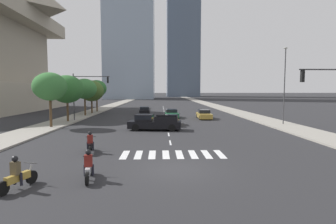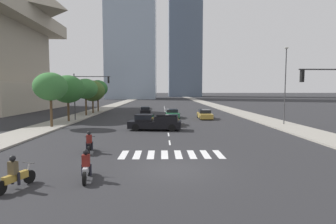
{
  "view_description": "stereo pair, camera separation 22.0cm",
  "coord_description": "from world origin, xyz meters",
  "px_view_note": "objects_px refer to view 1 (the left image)",
  "views": [
    {
      "loc": [
        -0.84,
        -14.05,
        4.24
      ],
      "look_at": [
        0.0,
        13.28,
        2.0
      ],
      "focal_mm": 28.55,
      "sensor_mm": 36.0,
      "label": 1
    },
    {
      "loc": [
        -0.62,
        -14.05,
        4.24
      ],
      "look_at": [
        0.0,
        13.28,
        2.0
      ],
      "focal_mm": 28.55,
      "sensor_mm": 36.0,
      "label": 2
    }
  ],
  "objects_px": {
    "motorcycle_trailing": "(89,168)",
    "street_lamp_east": "(285,81)",
    "traffic_signal_far": "(87,88)",
    "street_tree_nearest": "(50,87)",
    "street_tree_third": "(85,89)",
    "sedan_gold_1": "(204,115)",
    "street_tree_fourth": "(92,91)",
    "pickup_truck": "(152,122)",
    "motorcycle_third": "(17,176)",
    "motorcycle_lead": "(90,144)",
    "traffic_signal_near": "(331,91)",
    "street_tree_second": "(67,89)",
    "street_tree_fifth": "(97,88)",
    "sedan_gold_0": "(171,120)",
    "sedan_green_3": "(171,114)",
    "sedan_black_2": "(144,111)"
  },
  "relations": [
    {
      "from": "street_tree_fourth",
      "to": "motorcycle_trailing",
      "type": "bearing_deg",
      "value": -76.11
    },
    {
      "from": "pickup_truck",
      "to": "traffic_signal_near",
      "type": "distance_m",
      "value": 16.52
    },
    {
      "from": "motorcycle_third",
      "to": "sedan_gold_1",
      "type": "height_order",
      "value": "motorcycle_third"
    },
    {
      "from": "street_lamp_east",
      "to": "traffic_signal_near",
      "type": "bearing_deg",
      "value": -101.41
    },
    {
      "from": "street_tree_second",
      "to": "street_tree_fifth",
      "type": "xyz_separation_m",
      "value": [
        0.0,
        16.47,
        0.19
      ]
    },
    {
      "from": "motorcycle_lead",
      "to": "street_lamp_east",
      "type": "height_order",
      "value": "street_lamp_east"
    },
    {
      "from": "sedan_gold_1",
      "to": "traffic_signal_near",
      "type": "distance_m",
      "value": 21.56
    },
    {
      "from": "motorcycle_trailing",
      "to": "street_tree_nearest",
      "type": "distance_m",
      "value": 20.1
    },
    {
      "from": "motorcycle_third",
      "to": "sedan_gold_0",
      "type": "relative_size",
      "value": 0.48
    },
    {
      "from": "motorcycle_trailing",
      "to": "street_tree_third",
      "type": "distance_m",
      "value": 32.76
    },
    {
      "from": "street_tree_nearest",
      "to": "motorcycle_trailing",
      "type": "bearing_deg",
      "value": -63.4
    },
    {
      "from": "motorcycle_third",
      "to": "sedan_black_2",
      "type": "height_order",
      "value": "motorcycle_third"
    },
    {
      "from": "motorcycle_third",
      "to": "traffic_signal_far",
      "type": "bearing_deg",
      "value": 27.39
    },
    {
      "from": "motorcycle_third",
      "to": "street_lamp_east",
      "type": "distance_m",
      "value": 29.69
    },
    {
      "from": "sedan_gold_0",
      "to": "street_tree_fifth",
      "type": "distance_m",
      "value": 24.28
    },
    {
      "from": "sedan_gold_0",
      "to": "street_tree_fifth",
      "type": "height_order",
      "value": "street_tree_fifth"
    },
    {
      "from": "motorcycle_lead",
      "to": "street_tree_fifth",
      "type": "relative_size",
      "value": 0.35
    },
    {
      "from": "motorcycle_lead",
      "to": "sedan_gold_0",
      "type": "bearing_deg",
      "value": -34.25
    },
    {
      "from": "street_tree_third",
      "to": "traffic_signal_near",
      "type": "bearing_deg",
      "value": -45.31
    },
    {
      "from": "motorcycle_lead",
      "to": "street_tree_fifth",
      "type": "height_order",
      "value": "street_tree_fifth"
    },
    {
      "from": "sedan_gold_0",
      "to": "street_tree_fourth",
      "type": "bearing_deg",
      "value": -138.67
    },
    {
      "from": "sedan_gold_1",
      "to": "street_tree_second",
      "type": "height_order",
      "value": "street_tree_second"
    },
    {
      "from": "sedan_black_2",
      "to": "street_tree_second",
      "type": "distance_m",
      "value": 15.68
    },
    {
      "from": "traffic_signal_far",
      "to": "street_lamp_east",
      "type": "xyz_separation_m",
      "value": [
        24.95,
        -5.24,
        0.84
      ]
    },
    {
      "from": "sedan_gold_0",
      "to": "traffic_signal_far",
      "type": "bearing_deg",
      "value": -111.62
    },
    {
      "from": "street_tree_fourth",
      "to": "sedan_gold_1",
      "type": "bearing_deg",
      "value": -24.91
    },
    {
      "from": "street_lamp_east",
      "to": "street_tree_third",
      "type": "distance_m",
      "value": 29.71
    },
    {
      "from": "sedan_gold_1",
      "to": "street_lamp_east",
      "type": "distance_m",
      "value": 12.31
    },
    {
      "from": "pickup_truck",
      "to": "traffic_signal_far",
      "type": "bearing_deg",
      "value": -37.64
    },
    {
      "from": "pickup_truck",
      "to": "street_tree_fifth",
      "type": "xyz_separation_m",
      "value": [
        -11.36,
        23.73,
        3.75
      ]
    },
    {
      "from": "motorcycle_third",
      "to": "sedan_green_3",
      "type": "distance_m",
      "value": 30.58
    },
    {
      "from": "sedan_gold_0",
      "to": "street_tree_fifth",
      "type": "xyz_separation_m",
      "value": [
        -13.58,
        19.72,
        3.99
      ]
    },
    {
      "from": "traffic_signal_near",
      "to": "street_tree_second",
      "type": "bearing_deg",
      "value": -34.05
    },
    {
      "from": "pickup_truck",
      "to": "street_tree_second",
      "type": "bearing_deg",
      "value": -26.78
    },
    {
      "from": "traffic_signal_near",
      "to": "street_tree_third",
      "type": "height_order",
      "value": "traffic_signal_near"
    },
    {
      "from": "motorcycle_trailing",
      "to": "street_tree_fourth",
      "type": "distance_m",
      "value": 36.9
    },
    {
      "from": "motorcycle_lead",
      "to": "street_tree_second",
      "type": "height_order",
      "value": "street_tree_second"
    },
    {
      "from": "pickup_truck",
      "to": "street_tree_third",
      "type": "relative_size",
      "value": 0.96
    },
    {
      "from": "motorcycle_trailing",
      "to": "motorcycle_third",
      "type": "bearing_deg",
      "value": 104.03
    },
    {
      "from": "sedan_black_2",
      "to": "street_tree_fifth",
      "type": "bearing_deg",
      "value": 59.61
    },
    {
      "from": "motorcycle_trailing",
      "to": "sedan_gold_1",
      "type": "bearing_deg",
      "value": -28.73
    },
    {
      "from": "motorcycle_trailing",
      "to": "street_tree_nearest",
      "type": "relative_size",
      "value": 0.35
    },
    {
      "from": "traffic_signal_far",
      "to": "street_tree_fifth",
      "type": "height_order",
      "value": "traffic_signal_far"
    },
    {
      "from": "motorcycle_trailing",
      "to": "sedan_green_3",
      "type": "xyz_separation_m",
      "value": [
        5.14,
        28.42,
        0.02
      ]
    },
    {
      "from": "motorcycle_third",
      "to": "street_tree_third",
      "type": "height_order",
      "value": "street_tree_third"
    },
    {
      "from": "motorcycle_trailing",
      "to": "street_lamp_east",
      "type": "height_order",
      "value": "street_lamp_east"
    },
    {
      "from": "street_tree_fourth",
      "to": "street_lamp_east",
      "type": "bearing_deg",
      "value": -31.13
    },
    {
      "from": "street_lamp_east",
      "to": "sedan_gold_1",
      "type": "bearing_deg",
      "value": 137.51
    },
    {
      "from": "motorcycle_third",
      "to": "street_tree_fifth",
      "type": "distance_m",
      "value": 41.33
    },
    {
      "from": "street_tree_nearest",
      "to": "street_tree_third",
      "type": "height_order",
      "value": "street_tree_nearest"
    }
  ]
}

